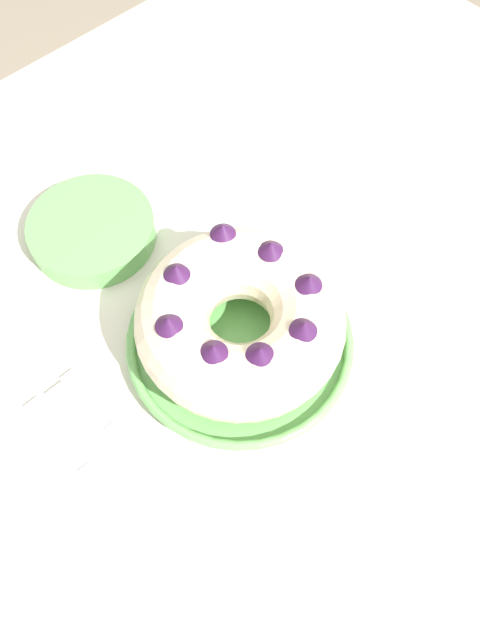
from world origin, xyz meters
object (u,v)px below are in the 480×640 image
serving_dish (240,342)px  side_bowl (92,230)px  fork (93,435)px  cake_knife (112,427)px  bundt_cake (240,319)px  serving_knife (86,470)px

serving_dish → side_bowl: side_bowl is taller
serving_dish → fork: 0.21m
fork → cake_knife: size_ratio=1.15×
bundt_cake → fork: 0.22m
fork → serving_knife: 0.04m
serving_dish → fork: serving_dish is taller
serving_knife → side_bowl: (0.20, 0.26, 0.01)m
serving_dish → cake_knife: bearing=172.4°
fork → side_bowl: bearing=57.6°
cake_knife → side_bowl: 0.28m
bundt_cake → side_bowl: bearing=97.1°
bundt_cake → cake_knife: size_ratio=1.51×
serving_knife → fork: bearing=47.3°
serving_knife → cake_knife: same height
fork → side_bowl: (0.17, 0.23, 0.01)m
serving_dish → fork: size_ratio=1.50×
cake_knife → fork: bearing=163.8°
bundt_cake → cake_knife: bearing=172.4°
serving_knife → side_bowl: bearing=56.3°
cake_knife → serving_dish: bearing=-4.3°
serving_dish → cake_knife: (-0.18, 0.02, -0.01)m
bundt_cake → serving_knife: bundt_cake is taller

